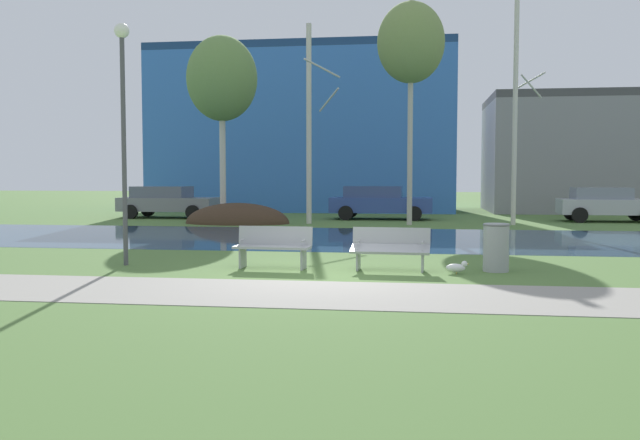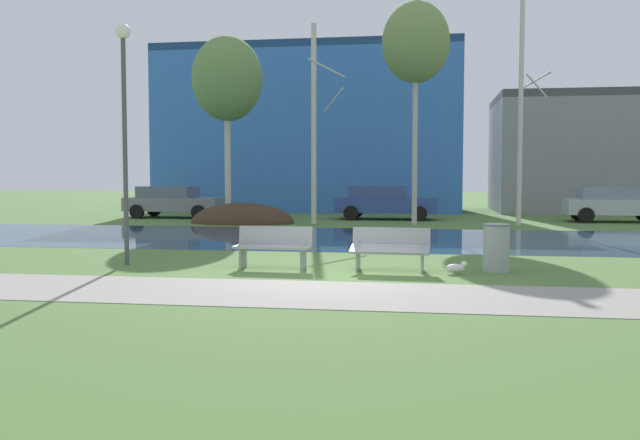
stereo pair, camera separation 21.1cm
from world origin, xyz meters
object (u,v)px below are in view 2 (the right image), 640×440
(seagull, at_px, (457,268))
(trash_bin, at_px, (496,247))
(parked_van_nearest_grey, at_px, (173,201))
(bench_right, at_px, (390,248))
(parked_sedan_second_blue, at_px, (385,202))
(bench_left, at_px, (273,246))
(parked_hatch_third_silver, at_px, (614,204))
(streetlamp, at_px, (124,104))

(seagull, bearing_deg, trash_bin, 31.59)
(parked_van_nearest_grey, bearing_deg, bench_right, -56.16)
(trash_bin, bearing_deg, parked_sedan_second_blue, 101.19)
(bench_left, relative_size, trash_bin, 1.67)
(bench_left, height_order, parked_hatch_third_silver, parked_hatch_third_silver)
(trash_bin, bearing_deg, bench_right, -175.65)
(bench_right, relative_size, streetlamp, 0.31)
(bench_left, distance_m, streetlamp, 4.43)
(trash_bin, bearing_deg, bench_left, -177.97)
(trash_bin, distance_m, parked_sedan_second_blue, 16.55)
(trash_bin, height_order, parked_hatch_third_silver, parked_hatch_third_silver)
(bench_right, bearing_deg, seagull, -14.13)
(parked_hatch_third_silver, bearing_deg, streetlamp, -131.44)
(streetlamp, height_order, parked_hatch_third_silver, streetlamp)
(streetlamp, bearing_deg, parked_hatch_third_silver, 48.56)
(bench_right, height_order, parked_van_nearest_grey, parked_van_nearest_grey)
(bench_right, distance_m, parked_hatch_third_silver, 18.21)
(bench_left, xyz_separation_m, parked_sedan_second_blue, (1.36, 16.40, 0.31))
(bench_left, distance_m, bench_right, 2.44)
(bench_right, relative_size, parked_van_nearest_grey, 0.36)
(parked_van_nearest_grey, bearing_deg, seagull, -53.60)
(bench_left, distance_m, seagull, 3.80)
(trash_bin, distance_m, streetlamp, 8.38)
(bench_left, relative_size, bench_right, 1.00)
(bench_left, xyz_separation_m, parked_van_nearest_grey, (-8.37, 16.12, 0.30))
(bench_right, relative_size, parked_sedan_second_blue, 0.36)
(trash_bin, relative_size, parked_sedan_second_blue, 0.22)
(streetlamp, distance_m, parked_sedan_second_blue, 17.21)
(parked_sedan_second_blue, bearing_deg, seagull, -81.80)
(seagull, distance_m, parked_sedan_second_blue, 16.91)
(parked_hatch_third_silver, bearing_deg, bench_left, -124.15)
(parked_sedan_second_blue, bearing_deg, bench_left, -94.73)
(seagull, height_order, streetlamp, streetlamp)
(trash_bin, bearing_deg, seagull, -148.41)
(bench_left, xyz_separation_m, bench_right, (2.44, 0.00, 0.00))
(bench_left, height_order, bench_right, same)
(bench_left, height_order, streetlamp, streetlamp)
(bench_left, bearing_deg, parked_sedan_second_blue, 85.27)
(bench_left, height_order, seagull, bench_left)
(streetlamp, relative_size, parked_van_nearest_grey, 1.16)
(bench_left, relative_size, streetlamp, 0.31)
(parked_van_nearest_grey, distance_m, parked_sedan_second_blue, 9.73)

